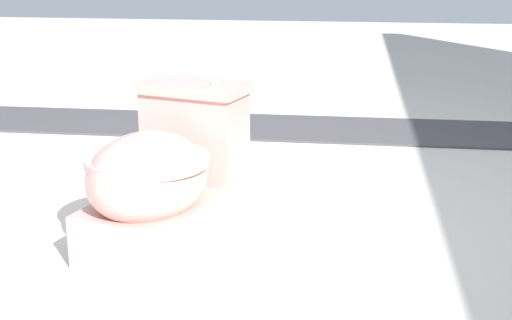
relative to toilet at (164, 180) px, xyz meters
name	(u,v)px	position (x,y,z in m)	size (l,w,h in m)	color
ground_plane	(236,220)	(-0.23, 0.20, -0.22)	(14.00, 14.00, 0.00)	beige
gravel_strip	(369,130)	(-1.58, 0.70, -0.21)	(0.56, 8.00, 0.01)	#423F44
toilet	(164,180)	(0.00, 0.00, 0.00)	(0.71, 0.53, 0.52)	#E09E93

